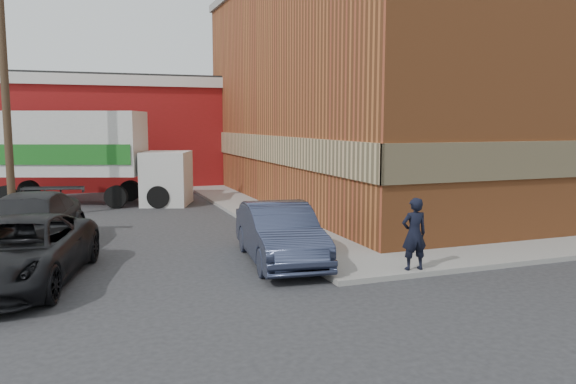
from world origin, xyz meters
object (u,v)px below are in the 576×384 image
object	(u,v)px
sedan	(280,233)
utility_pole	(4,78)
suv_a	(18,252)
box_truck	(87,151)
brick_building	(422,90)
man	(414,234)
warehouse	(65,132)
suv_b	(26,224)

from	to	relation	value
sedan	utility_pole	bearing A→B (deg)	134.15
suv_a	box_truck	xyz separation A→B (m)	(1.50, 11.50, 1.47)
brick_building	sedan	xyz separation A→B (m)	(-9.43, -8.48, -3.99)
utility_pole	man	bearing A→B (deg)	-49.81
utility_pole	man	xyz separation A→B (m)	(8.91, -10.55, -3.84)
warehouse	box_truck	world-z (taller)	warehouse
warehouse	suv_a	world-z (taller)	warehouse
box_truck	suv_a	bearing A→B (deg)	-77.17
suv_a	warehouse	bearing A→B (deg)	102.53
brick_building	warehouse	world-z (taller)	brick_building
suv_b	box_truck	size ratio (longest dim) A/B	0.64
sedan	man	bearing A→B (deg)	-35.04
brick_building	suv_a	size ratio (longest dim) A/B	3.70
suv_b	sedan	bearing A→B (deg)	-15.49
warehouse	sedan	bearing A→B (deg)	-75.42
warehouse	utility_pole	bearing A→B (deg)	-97.77
brick_building	box_truck	bearing A→B (deg)	167.10
sedan	suv_a	bearing A→B (deg)	-174.35
sedan	warehouse	bearing A→B (deg)	110.97
brick_building	suv_b	distance (m)	16.51
man	suv_a	xyz separation A→B (m)	(-7.95, 2.14, -0.22)
sedan	suv_b	distance (m)	6.52
suv_a	suv_b	world-z (taller)	suv_b
utility_pole	box_truck	bearing A→B (deg)	51.39
sedan	brick_building	bearing A→B (deg)	48.35
man	suv_a	size ratio (longest dim) A/B	0.32
brick_building	utility_pole	world-z (taller)	brick_building
brick_building	man	size ratio (longest dim) A/B	11.56
warehouse	suv_b	size ratio (longest dim) A/B	3.21
warehouse	box_truck	distance (m)	7.99
man	box_truck	bearing A→B (deg)	-58.98
sedan	suv_b	xyz separation A→B (m)	(-5.70, 3.17, 0.04)
utility_pole	sedan	world-z (taller)	utility_pole
brick_building	box_truck	distance (m)	14.10
warehouse	man	distance (m)	22.87
brick_building	suv_a	world-z (taller)	brick_building
warehouse	sedan	size ratio (longest dim) A/B	3.85
brick_building	utility_pole	xyz separation A→B (m)	(-16.00, 0.00, 0.06)
box_truck	brick_building	bearing A→B (deg)	7.38
brick_building	utility_pole	size ratio (longest dim) A/B	2.03
warehouse	brick_building	bearing A→B (deg)	-37.20
box_truck	utility_pole	bearing A→B (deg)	-108.34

